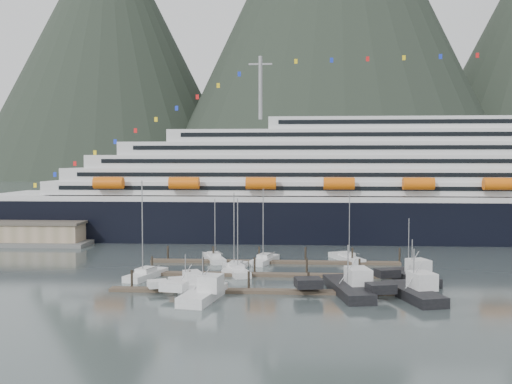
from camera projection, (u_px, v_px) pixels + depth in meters
The scene contains 19 objects.
ground at pixel (301, 280), 98.93m from camera, with size 1600.00×1600.00×0.00m, color #3F4B4A.
mountains at pixel (344, 33), 673.36m from camera, with size 870.00×440.00×420.00m.
cruise_ship at pixel (418, 191), 151.07m from camera, with size 210.00×30.40×50.30m.
warehouse at pixel (3, 233), 145.42m from camera, with size 46.00×20.00×5.80m.
dock_near at pixel (269, 291), 89.33m from camera, with size 48.18×2.28×3.20m.
dock_mid at pixel (272, 274), 102.28m from camera, with size 48.18×2.28×3.20m.
dock_far at pixel (275, 262), 115.24m from camera, with size 48.18×2.28×3.20m.
sailboat_a at pixel (146, 275), 100.69m from camera, with size 5.71×10.57×17.00m.
sailboat_b at pixel (236, 271), 104.81m from camera, with size 6.12×11.06×13.72m.
sailboat_c at pixel (235, 268), 107.27m from camera, with size 3.89×10.09×14.60m.
sailboat_e at pixel (214, 259), 118.05m from camera, with size 6.05×10.76×12.78m.
sailboat_f at pixel (265, 260), 115.93m from camera, with size 5.49×10.19×14.86m.
sailboat_g at pixel (346, 258), 118.23m from camera, with size 6.72×11.12×14.09m.
sailboat_h at pixel (407, 276), 100.72m from camera, with size 2.35×7.84×10.52m.
trawler_a at pixel (185, 285), 90.77m from camera, with size 9.33×11.37×6.05m.
trawler_b at pixel (202, 293), 84.90m from camera, with size 9.32×12.16×7.60m.
trawler_c at pixel (347, 287), 88.69m from camera, with size 11.55×16.15×8.05m.
trawler_d at pixel (412, 292), 85.52m from camera, with size 10.75×13.80×7.91m.
trawler_e at pixel (411, 276), 97.41m from camera, with size 10.13×12.35×7.65m.
Camera 1 is at (-0.97, -98.31, 19.74)m, focal length 42.00 mm.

